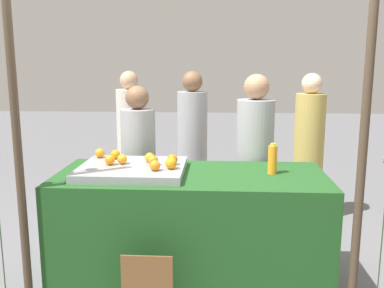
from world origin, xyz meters
TOP-DOWN VIEW (x-y plane):
  - ground_plane at (0.00, 0.00)m, footprint 24.00×24.00m
  - stall_counter at (0.00, 0.00)m, footprint 2.04×0.88m
  - orange_tray at (-0.45, -0.01)m, footprint 0.79×0.68m
  - orange_0 at (-0.53, 0.03)m, footprint 0.08×0.08m
  - orange_1 at (-0.62, -0.01)m, footprint 0.08×0.08m
  - orange_2 at (-0.25, -0.16)m, footprint 0.08×0.08m
  - orange_3 at (-0.76, 0.23)m, footprint 0.08×0.08m
  - orange_4 at (-0.33, 0.10)m, footprint 0.08×0.08m
  - orange_5 at (-0.62, 0.20)m, footprint 0.07×0.07m
  - orange_6 at (-0.14, -0.10)m, footprint 0.09×0.09m
  - orange_7 at (-0.14, 0.03)m, footprint 0.08×0.08m
  - orange_8 at (-0.29, -0.00)m, footprint 0.08×0.08m
  - juice_bottle at (0.62, 0.04)m, footprint 0.07×0.07m
  - vendor_left at (-0.52, 0.66)m, footprint 0.31×0.31m
  - vendor_right at (0.53, 0.65)m, footprint 0.33×0.33m
  - crowd_person_0 at (1.21, 1.61)m, footprint 0.33×0.33m
  - crowd_person_1 at (-0.09, 1.59)m, footprint 0.34×0.34m
  - crowd_person_2 at (-0.89, 2.06)m, footprint 0.33×0.33m
  - canopy_post_left at (-1.10, -0.48)m, footprint 0.06×0.06m
  - canopy_post_right at (1.10, -0.48)m, footprint 0.06×0.06m

SIDE VIEW (x-z plane):
  - ground_plane at x=0.00m, z-range 0.00..0.00m
  - stall_counter at x=0.00m, z-range 0.00..0.93m
  - vendor_left at x=-0.52m, z-range -0.05..1.51m
  - crowd_person_0 at x=1.21m, z-range -0.06..1.59m
  - crowd_person_2 at x=-0.89m, z-range -0.06..1.61m
  - vendor_right at x=0.53m, z-range -0.06..1.61m
  - crowd_person_1 at x=-0.09m, z-range -0.06..1.61m
  - orange_tray at x=-0.45m, z-range 0.93..0.99m
  - orange_5 at x=-0.62m, z-range 0.99..1.07m
  - orange_4 at x=-0.33m, z-range 0.99..1.07m
  - orange_0 at x=-0.53m, z-range 0.99..1.07m
  - orange_2 at x=-0.25m, z-range 0.99..1.07m
  - orange_8 at x=-0.29m, z-range 0.99..1.07m
  - orange_3 at x=-0.76m, z-range 0.99..1.07m
  - orange_1 at x=-0.62m, z-range 0.99..1.07m
  - orange_7 at x=-0.14m, z-range 0.99..1.08m
  - orange_6 at x=-0.14m, z-range 0.99..1.08m
  - juice_bottle at x=0.62m, z-range 0.93..1.16m
  - canopy_post_left at x=-1.10m, z-range 0.00..2.27m
  - canopy_post_right at x=1.10m, z-range 0.00..2.27m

